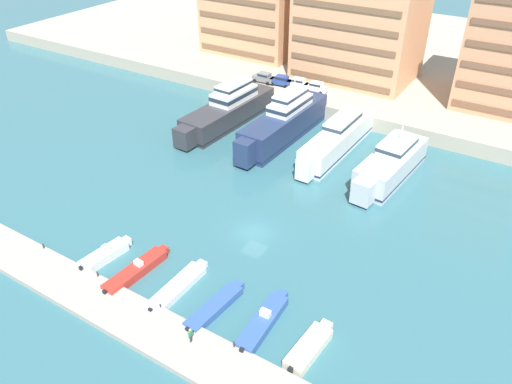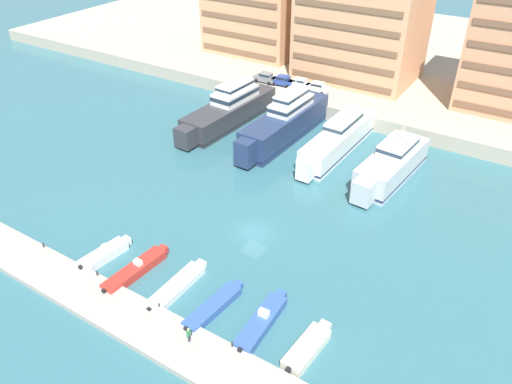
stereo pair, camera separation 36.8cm
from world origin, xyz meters
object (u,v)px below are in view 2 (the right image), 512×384
object	(u,v)px
motorboat_blue_center	(262,321)
car_white_mid_left	(299,83)
yacht_charcoal_far_left	(230,109)
car_blue_left	(283,80)
motorboat_white_far_left	(105,254)
car_white_center_left	(317,87)
pedestrian_far_side	(189,334)
yacht_navy_left	(285,122)
motorboat_blue_center_left	(214,307)
motorboat_white_mid_left	(177,286)
motorboat_cream_center_right	(308,348)
yacht_white_mid_left	(338,139)
car_grey_far_left	(265,77)
motorboat_red_left	(136,270)
yacht_silver_center_left	(391,165)

from	to	relation	value
motorboat_blue_center	car_white_mid_left	size ratio (longest dim) A/B	1.96
yacht_charcoal_far_left	car_blue_left	xyz separation A→B (m)	(2.09, 13.58, 0.96)
motorboat_white_far_left	car_white_center_left	world-z (taller)	car_white_center_left
pedestrian_far_side	car_white_mid_left	bearing A→B (deg)	108.48
yacht_navy_left	motorboat_blue_center_left	size ratio (longest dim) A/B	2.86
yacht_charcoal_far_left	yacht_navy_left	size ratio (longest dim) A/B	1.01
motorboat_white_far_left	motorboat_white_mid_left	bearing A→B (deg)	2.99
yacht_charcoal_far_left	yacht_navy_left	world-z (taller)	yacht_navy_left
car_white_mid_left	yacht_charcoal_far_left	bearing A→B (deg)	-110.07
yacht_navy_left	pedestrian_far_side	xyz separation A→B (m)	(12.66, -39.05, -1.14)
yacht_navy_left	motorboat_white_far_left	bearing A→B (deg)	-93.92
motorboat_white_mid_left	car_white_center_left	size ratio (longest dim) A/B	2.00
car_blue_left	motorboat_white_mid_left	bearing A→B (deg)	-72.19
motorboat_white_far_left	motorboat_cream_center_right	distance (m)	24.10
yacht_white_mid_left	car_grey_far_left	bearing A→B (deg)	147.58
yacht_white_mid_left	motorboat_blue_center	size ratio (longest dim) A/B	2.50
motorboat_white_far_left	car_white_mid_left	distance (m)	48.94
yacht_charcoal_far_left	yacht_navy_left	distance (m)	10.25
yacht_navy_left	car_white_center_left	size ratio (longest dim) A/B	5.37
motorboat_cream_center_right	yacht_charcoal_far_left	bearing A→B (deg)	133.21
motorboat_blue_center_left	car_white_mid_left	xyz separation A→B (m)	(-17.02, 48.56, 2.92)
car_white_mid_left	car_white_center_left	bearing A→B (deg)	-0.17
yacht_navy_left	car_grey_far_left	xyz separation A→B (m)	(-11.57, 13.19, 0.65)
yacht_charcoal_far_left	motorboat_white_far_left	xyz separation A→B (m)	(7.87, -34.68, -1.82)
yacht_navy_left	yacht_white_mid_left	size ratio (longest dim) A/B	1.09
motorboat_red_left	motorboat_blue_center_left	xyz separation A→B (m)	(9.80, 0.25, -0.09)
motorboat_blue_center	car_blue_left	size ratio (longest dim) A/B	1.96
motorboat_blue_center_left	pedestrian_far_side	xyz separation A→B (m)	(0.73, -4.56, 1.13)
yacht_silver_center_left	pedestrian_far_side	size ratio (longest dim) A/B	11.00
yacht_navy_left	motorboat_cream_center_right	bearing A→B (deg)	-57.48
yacht_navy_left	motorboat_white_mid_left	distance (m)	35.04
car_white_mid_left	motorboat_blue_center_left	bearing A→B (deg)	-70.68
motorboat_white_mid_left	motorboat_blue_center_left	bearing A→B (deg)	-3.27
motorboat_white_mid_left	yacht_charcoal_far_left	bearing A→B (deg)	117.03
motorboat_blue_center_left	yacht_navy_left	bearing A→B (deg)	109.08
yacht_silver_center_left	motorboat_white_far_left	bearing A→B (deg)	-121.97
motorboat_cream_center_right	motorboat_blue_center	bearing A→B (deg)	175.31
motorboat_blue_center_left	yacht_silver_center_left	bearing A→B (deg)	79.75
motorboat_white_far_left	motorboat_blue_center	size ratio (longest dim) A/B	0.78
car_white_mid_left	motorboat_cream_center_right	bearing A→B (deg)	-60.88
yacht_charcoal_far_left	motorboat_white_mid_left	xyz separation A→B (m)	(17.44, -34.18, -1.98)
yacht_silver_center_left	yacht_navy_left	bearing A→B (deg)	171.87
yacht_navy_left	car_white_mid_left	world-z (taller)	yacht_navy_left
yacht_silver_center_left	car_white_center_left	world-z (taller)	yacht_silver_center_left
yacht_charcoal_far_left	motorboat_blue_center	distance (m)	43.17
yacht_white_mid_left	car_blue_left	xyz separation A→B (m)	(-16.81, 13.20, 1.29)
car_blue_left	car_white_mid_left	xyz separation A→B (m)	(3.06, 0.53, 0.00)
car_blue_left	pedestrian_far_side	bearing A→B (deg)	-68.41
motorboat_cream_center_right	car_grey_far_left	world-z (taller)	car_grey_far_left
yacht_charcoal_far_left	motorboat_cream_center_right	size ratio (longest dim) A/B	3.47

